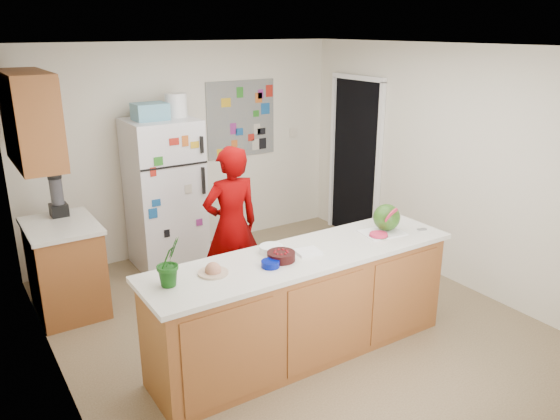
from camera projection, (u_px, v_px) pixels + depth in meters
floor at (289, 322)px, 5.18m from camera, size 4.00×4.50×0.02m
wall_back at (186, 149)px, 6.58m from camera, size 4.00×0.02×2.50m
wall_left at (47, 241)px, 3.75m from camera, size 0.02×4.50×2.50m
wall_right at (447, 165)px, 5.81m from camera, size 0.02×4.50×2.50m
ceiling at (291, 45)px, 4.37m from camera, size 4.00×4.50×0.02m
doorway at (356, 160)px, 7.02m from camera, size 0.03×0.85×2.04m
peninsula_base at (303, 307)px, 4.53m from camera, size 2.60×0.62×0.88m
peninsula_top at (304, 256)px, 4.39m from camera, size 2.68×0.70×0.04m
side_counter_base at (66, 270)px, 5.25m from camera, size 0.60×0.80×0.86m
side_counter_top at (60, 226)px, 5.11m from camera, size 0.64×0.84×0.04m
upper_cabinets at (30, 119)px, 4.67m from camera, size 0.35×1.00×0.80m
refrigerator at (165, 194)px, 6.17m from camera, size 0.75×0.70×1.70m
fridge_top_bin at (150, 112)px, 5.82m from camera, size 0.35×0.28×0.18m
photo_collage at (241, 119)px, 6.85m from camera, size 0.95×0.01×0.95m
person at (231, 226)px, 5.33m from camera, size 0.60×0.40×1.60m
blender_appliance at (57, 197)px, 5.26m from camera, size 0.12×0.12×0.38m
cutting_board at (382, 233)px, 4.81m from camera, size 0.40×0.32×0.01m
watermelon at (387, 217)px, 4.81m from camera, size 0.24×0.24×0.24m
watermelon_slice at (379, 235)px, 4.72m from camera, size 0.16×0.16×0.02m
cherry_bowl at (281, 256)px, 4.24m from camera, size 0.28×0.28×0.07m
white_bowl at (271, 249)px, 4.39m from camera, size 0.25×0.25×0.06m
cobalt_bowl at (270, 264)px, 4.13m from camera, size 0.19×0.19×0.05m
plate at (213, 273)px, 4.02m from camera, size 0.29×0.29×0.02m
paper_towel at (308, 252)px, 4.39m from camera, size 0.21×0.20×0.02m
keys at (422, 229)px, 4.89m from camera, size 0.09×0.06×0.01m
potted_plant at (169, 262)px, 3.79m from camera, size 0.24×0.23×0.35m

